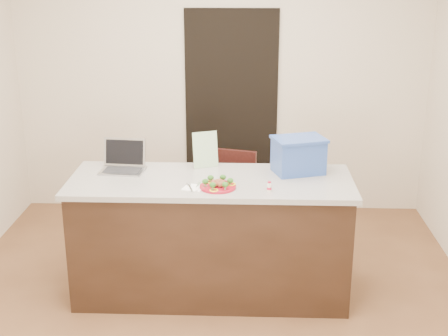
{
  "coord_description": "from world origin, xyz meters",
  "views": [
    {
      "loc": [
        0.26,
        -4.0,
        2.44
      ],
      "look_at": [
        0.1,
        0.2,
        1.02
      ],
      "focal_mm": 50.0,
      "sensor_mm": 36.0,
      "label": 1
    }
  ],
  "objects_px": {
    "yogurt_bottle": "(269,187)",
    "plate": "(218,187)",
    "napkin": "(193,188)",
    "chair": "(235,193)",
    "island": "(211,237)",
    "blue_box": "(298,155)",
    "laptop": "(124,162)"
  },
  "relations": [
    {
      "from": "plate",
      "to": "yogurt_bottle",
      "type": "distance_m",
      "value": 0.36
    },
    {
      "from": "napkin",
      "to": "blue_box",
      "type": "distance_m",
      "value": 0.85
    },
    {
      "from": "island",
      "to": "yogurt_bottle",
      "type": "xyz_separation_m",
      "value": [
        0.42,
        -0.23,
        0.49
      ]
    },
    {
      "from": "yogurt_bottle",
      "to": "laptop",
      "type": "xyz_separation_m",
      "value": [
        -1.09,
        0.42,
        0.03
      ]
    },
    {
      "from": "napkin",
      "to": "chair",
      "type": "distance_m",
      "value": 1.18
    },
    {
      "from": "napkin",
      "to": "yogurt_bottle",
      "type": "bearing_deg",
      "value": -4.66
    },
    {
      "from": "napkin",
      "to": "chair",
      "type": "xyz_separation_m",
      "value": [
        0.27,
        1.07,
        -0.44
      ]
    },
    {
      "from": "plate",
      "to": "blue_box",
      "type": "relative_size",
      "value": 0.58
    },
    {
      "from": "blue_box",
      "to": "napkin",
      "type": "bearing_deg",
      "value": -171.88
    },
    {
      "from": "yogurt_bottle",
      "to": "laptop",
      "type": "height_order",
      "value": "laptop"
    },
    {
      "from": "laptop",
      "to": "blue_box",
      "type": "relative_size",
      "value": 0.78
    },
    {
      "from": "island",
      "to": "chair",
      "type": "xyz_separation_m",
      "value": [
        0.16,
        0.88,
        0.02
      ]
    },
    {
      "from": "napkin",
      "to": "laptop",
      "type": "height_order",
      "value": "laptop"
    },
    {
      "from": "island",
      "to": "napkin",
      "type": "xyz_separation_m",
      "value": [
        -0.11,
        -0.19,
        0.46
      ]
    },
    {
      "from": "island",
      "to": "yogurt_bottle",
      "type": "relative_size",
      "value": 29.22
    },
    {
      "from": "plate",
      "to": "blue_box",
      "type": "height_order",
      "value": "blue_box"
    },
    {
      "from": "island",
      "to": "yogurt_bottle",
      "type": "distance_m",
      "value": 0.68
    },
    {
      "from": "napkin",
      "to": "yogurt_bottle",
      "type": "distance_m",
      "value": 0.53
    },
    {
      "from": "laptop",
      "to": "chair",
      "type": "distance_m",
      "value": 1.19
    },
    {
      "from": "yogurt_bottle",
      "to": "blue_box",
      "type": "xyz_separation_m",
      "value": [
        0.23,
        0.41,
        0.11
      ]
    },
    {
      "from": "laptop",
      "to": "napkin",
      "type": "bearing_deg",
      "value": -28.92
    },
    {
      "from": "plate",
      "to": "yogurt_bottle",
      "type": "xyz_separation_m",
      "value": [
        0.36,
        -0.05,
        0.02
      ]
    },
    {
      "from": "chair",
      "to": "laptop",
      "type": "bearing_deg",
      "value": -125.86
    },
    {
      "from": "blue_box",
      "to": "chair",
      "type": "height_order",
      "value": "blue_box"
    },
    {
      "from": "plate",
      "to": "laptop",
      "type": "relative_size",
      "value": 0.75
    },
    {
      "from": "napkin",
      "to": "yogurt_bottle",
      "type": "xyz_separation_m",
      "value": [
        0.53,
        -0.04,
        0.03
      ]
    },
    {
      "from": "island",
      "to": "yogurt_bottle",
      "type": "bearing_deg",
      "value": -28.98
    },
    {
      "from": "island",
      "to": "laptop",
      "type": "height_order",
      "value": "laptop"
    },
    {
      "from": "yogurt_bottle",
      "to": "plate",
      "type": "bearing_deg",
      "value": 171.66
    },
    {
      "from": "blue_box",
      "to": "chair",
      "type": "relative_size",
      "value": 0.52
    },
    {
      "from": "yogurt_bottle",
      "to": "blue_box",
      "type": "bearing_deg",
      "value": 61.03
    },
    {
      "from": "island",
      "to": "chair",
      "type": "height_order",
      "value": "island"
    }
  ]
}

